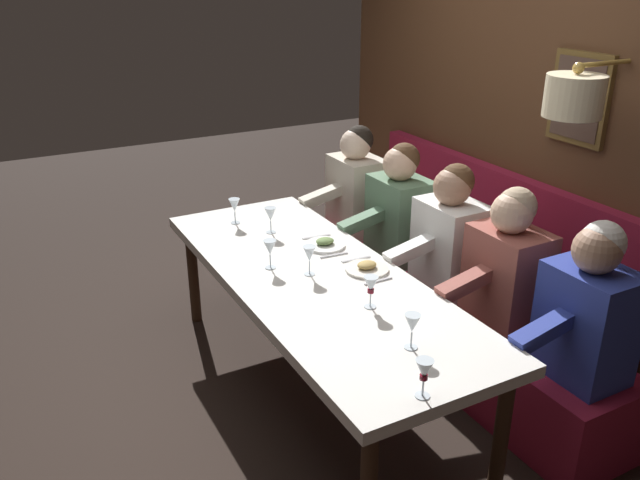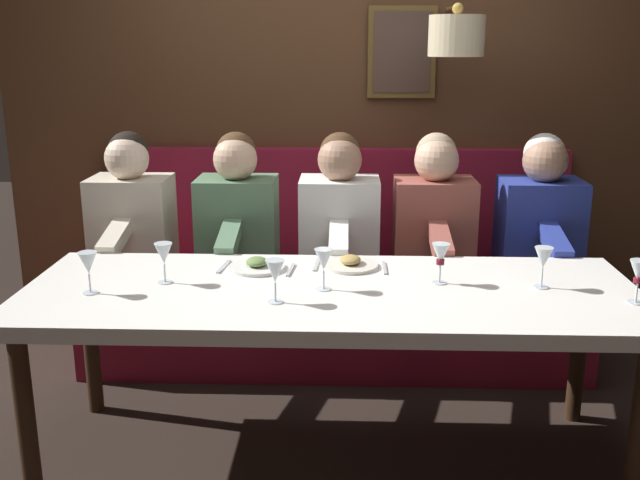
{
  "view_description": "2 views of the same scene",
  "coord_description": "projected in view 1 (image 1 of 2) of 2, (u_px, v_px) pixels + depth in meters",
  "views": [
    {
      "loc": [
        -1.47,
        -2.77,
        2.29
      ],
      "look_at": [
        0.05,
        0.04,
        0.92
      ],
      "focal_mm": 36.53,
      "sensor_mm": 36.0,
      "label": 1
    },
    {
      "loc": [
        -2.69,
        -0.06,
        1.67
      ],
      "look_at": [
        0.05,
        0.04,
        0.92
      ],
      "focal_mm": 40.75,
      "sensor_mm": 36.0,
      "label": 2
    }
  ],
  "objects": [
    {
      "name": "wine_glass_3",
      "position": [
        309.0,
        255.0,
        3.45
      ],
      "size": [
        0.07,
        0.07,
        0.16
      ],
      "color": "silver",
      "rests_on": "dining_table"
    },
    {
      "name": "diner_nearest",
      "position": [
        588.0,
        308.0,
        3.01
      ],
      "size": [
        0.6,
        0.4,
        0.79
      ],
      "color": "#283893",
      "rests_on": "banquette_bench"
    },
    {
      "name": "diner_near",
      "position": [
        507.0,
        265.0,
        3.44
      ],
      "size": [
        0.6,
        0.4,
        0.79
      ],
      "color": "#934C42",
      "rests_on": "banquette_bench"
    },
    {
      "name": "wine_glass_4",
      "position": [
        371.0,
        286.0,
        3.12
      ],
      "size": [
        0.07,
        0.07,
        0.16
      ],
      "color": "silver",
      "rests_on": "dining_table"
    },
    {
      "name": "diner_farthest",
      "position": [
        356.0,
        184.0,
        4.69
      ],
      "size": [
        0.6,
        0.4,
        0.79
      ],
      "color": "beige",
      "rests_on": "banquette_bench"
    },
    {
      "name": "wine_glass_1",
      "position": [
        234.0,
        206.0,
        4.14
      ],
      "size": [
        0.07,
        0.07,
        0.16
      ],
      "color": "silver",
      "rests_on": "dining_table"
    },
    {
      "name": "dining_table",
      "position": [
        316.0,
        286.0,
        3.51
      ],
      "size": [
        0.9,
        2.41,
        0.74
      ],
      "color": "silver",
      "rests_on": "ground_plane"
    },
    {
      "name": "diner_far",
      "position": [
        399.0,
        207.0,
        4.24
      ],
      "size": [
        0.6,
        0.4,
        0.79
      ],
      "color": "#567A5B",
      "rests_on": "banquette_bench"
    },
    {
      "name": "place_setting_1",
      "position": [
        325.0,
        244.0,
        3.84
      ],
      "size": [
        0.24,
        0.32,
        0.05
      ],
      "color": "white",
      "rests_on": "dining_table"
    },
    {
      "name": "wine_glass_0",
      "position": [
        270.0,
        248.0,
        3.53
      ],
      "size": [
        0.07,
        0.07,
        0.16
      ],
      "color": "silver",
      "rests_on": "dining_table"
    },
    {
      "name": "ground_plane",
      "position": [
        316.0,
        390.0,
        3.78
      ],
      "size": [
        12.0,
        12.0,
        0.0
      ],
      "primitive_type": "plane",
      "color": "black"
    },
    {
      "name": "banquette_bench",
      "position": [
        441.0,
        319.0,
        4.08
      ],
      "size": [
        0.52,
        2.61,
        0.45
      ],
      "primitive_type": "cube",
      "color": "maroon",
      "rests_on": "ground_plane"
    },
    {
      "name": "wine_glass_2",
      "position": [
        424.0,
        371.0,
        2.47
      ],
      "size": [
        0.07,
        0.07,
        0.16
      ],
      "color": "silver",
      "rests_on": "dining_table"
    },
    {
      "name": "wine_glass_6",
      "position": [
        412.0,
        324.0,
        2.79
      ],
      "size": [
        0.07,
        0.07,
        0.16
      ],
      "color": "silver",
      "rests_on": "dining_table"
    },
    {
      "name": "place_setting_0",
      "position": [
        367.0,
        268.0,
        3.54
      ],
      "size": [
        0.24,
        0.31,
        0.05
      ],
      "color": "silver",
      "rests_on": "dining_table"
    },
    {
      "name": "back_wall_panel",
      "position": [
        533.0,
        130.0,
        3.87
      ],
      "size": [
        0.59,
        3.81,
        2.9
      ],
      "color": "#51331E",
      "rests_on": "ground_plane"
    },
    {
      "name": "diner_middle",
      "position": [
        450.0,
        234.0,
        3.82
      ],
      "size": [
        0.6,
        0.4,
        0.79
      ],
      "color": "white",
      "rests_on": "banquette_bench"
    },
    {
      "name": "wine_glass_5",
      "position": [
        270.0,
        215.0,
        4.0
      ],
      "size": [
        0.07,
        0.07,
        0.16
      ],
      "color": "silver",
      "rests_on": "dining_table"
    }
  ]
}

